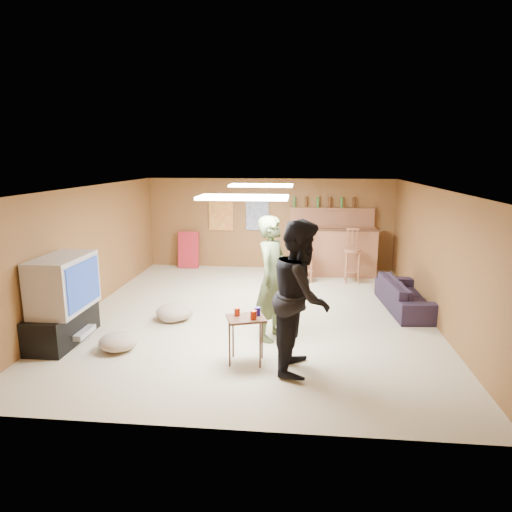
# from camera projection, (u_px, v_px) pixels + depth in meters

# --- Properties ---
(ground) EXTENTS (7.00, 7.00, 0.00)m
(ground) POSITION_uv_depth(u_px,v_px,m) (255.00, 314.00, 8.02)
(ground) COLOR #C3B795
(ground) RESTS_ON ground
(ceiling) EXTENTS (6.00, 7.00, 0.02)m
(ceiling) POSITION_uv_depth(u_px,v_px,m) (255.00, 188.00, 7.55)
(ceiling) COLOR silver
(ceiling) RESTS_ON ground
(wall_back) EXTENTS (6.00, 0.02, 2.20)m
(wall_back) POSITION_uv_depth(u_px,v_px,m) (270.00, 224.00, 11.19)
(wall_back) COLOR brown
(wall_back) RESTS_ON ground
(wall_front) EXTENTS (6.00, 0.02, 2.20)m
(wall_front) POSITION_uv_depth(u_px,v_px,m) (217.00, 327.00, 4.38)
(wall_front) COLOR brown
(wall_front) RESTS_ON ground
(wall_left) EXTENTS (0.02, 7.00, 2.20)m
(wall_left) POSITION_uv_depth(u_px,v_px,m) (87.00, 249.00, 8.08)
(wall_left) COLOR brown
(wall_left) RESTS_ON ground
(wall_right) EXTENTS (0.02, 7.00, 2.20)m
(wall_right) POSITION_uv_depth(u_px,v_px,m) (436.00, 256.00, 7.49)
(wall_right) COLOR brown
(wall_right) RESTS_ON ground
(tv_stand) EXTENTS (0.55, 1.30, 0.50)m
(tv_stand) POSITION_uv_depth(u_px,v_px,m) (63.00, 325.00, 6.77)
(tv_stand) COLOR black
(tv_stand) RESTS_ON ground
(dvd_box) EXTENTS (0.35, 0.50, 0.08)m
(dvd_box) POSITION_uv_depth(u_px,v_px,m) (77.00, 332.00, 6.77)
(dvd_box) COLOR #B2B2B7
(dvd_box) RESTS_ON tv_stand
(tv_body) EXTENTS (0.60, 1.10, 0.80)m
(tv_body) POSITION_uv_depth(u_px,v_px,m) (63.00, 283.00, 6.63)
(tv_body) COLOR #B2B2B7
(tv_body) RESTS_ON tv_stand
(tv_screen) EXTENTS (0.02, 0.95, 0.65)m
(tv_screen) POSITION_uv_depth(u_px,v_px,m) (84.00, 284.00, 6.60)
(tv_screen) COLOR navy
(tv_screen) RESTS_ON tv_body
(bar_counter) EXTENTS (2.00, 0.60, 1.10)m
(bar_counter) POSITION_uv_depth(u_px,v_px,m) (332.00, 251.00, 10.62)
(bar_counter) COLOR brown
(bar_counter) RESTS_ON ground
(bar_lip) EXTENTS (2.10, 0.12, 0.05)m
(bar_lip) POSITION_uv_depth(u_px,v_px,m) (333.00, 230.00, 10.26)
(bar_lip) COLOR #3E2214
(bar_lip) RESTS_ON bar_counter
(bar_shelf) EXTENTS (2.00, 0.18, 0.05)m
(bar_shelf) POSITION_uv_depth(u_px,v_px,m) (332.00, 209.00, 10.86)
(bar_shelf) COLOR brown
(bar_shelf) RESTS_ON bar_backing
(bar_backing) EXTENTS (2.00, 0.14, 0.60)m
(bar_backing) POSITION_uv_depth(u_px,v_px,m) (332.00, 221.00, 10.94)
(bar_backing) COLOR brown
(bar_backing) RESTS_ON bar_counter
(poster_left) EXTENTS (0.60, 0.03, 0.85)m
(poster_left) POSITION_uv_depth(u_px,v_px,m) (221.00, 213.00, 11.22)
(poster_left) COLOR #BF3F26
(poster_left) RESTS_ON wall_back
(poster_right) EXTENTS (0.55, 0.03, 0.80)m
(poster_right) POSITION_uv_depth(u_px,v_px,m) (257.00, 214.00, 11.13)
(poster_right) COLOR #334C99
(poster_right) RESTS_ON wall_back
(folding_chair_stack) EXTENTS (0.50, 0.26, 0.91)m
(folding_chair_stack) POSITION_uv_depth(u_px,v_px,m) (189.00, 250.00, 11.33)
(folding_chair_stack) COLOR red
(folding_chair_stack) RESTS_ON ground
(ceiling_panel_front) EXTENTS (1.20, 0.60, 0.04)m
(ceiling_panel_front) POSITION_uv_depth(u_px,v_px,m) (243.00, 197.00, 6.10)
(ceiling_panel_front) COLOR white
(ceiling_panel_front) RESTS_ON ceiling
(ceiling_panel_back) EXTENTS (1.20, 0.60, 0.04)m
(ceiling_panel_back) POSITION_uv_depth(u_px,v_px,m) (261.00, 185.00, 8.73)
(ceiling_panel_back) COLOR white
(ceiling_panel_back) RESTS_ON ceiling
(person_olive) EXTENTS (0.67, 0.80, 1.87)m
(person_olive) POSITION_uv_depth(u_px,v_px,m) (273.00, 278.00, 6.76)
(person_olive) COLOR #4E5B35
(person_olive) RESTS_ON ground
(person_black) EXTENTS (0.83, 1.02, 1.96)m
(person_black) POSITION_uv_depth(u_px,v_px,m) (301.00, 296.00, 5.76)
(person_black) COLOR black
(person_black) RESTS_ON ground
(sofa) EXTENTS (0.87, 1.89, 0.53)m
(sofa) POSITION_uv_depth(u_px,v_px,m) (407.00, 295.00, 8.21)
(sofa) COLOR black
(sofa) RESTS_ON ground
(tray_table) EXTENTS (0.59, 0.53, 0.63)m
(tray_table) POSITION_uv_depth(u_px,v_px,m) (246.00, 340.00, 6.06)
(tray_table) COLOR #3E2214
(tray_table) RESTS_ON ground
(cup_red_near) EXTENTS (0.08, 0.08, 0.10)m
(cup_red_near) POSITION_uv_depth(u_px,v_px,m) (237.00, 312.00, 6.05)
(cup_red_near) COLOR #BB2A0C
(cup_red_near) RESTS_ON tray_table
(cup_red_far) EXTENTS (0.10, 0.10, 0.11)m
(cup_red_far) POSITION_uv_depth(u_px,v_px,m) (253.00, 315.00, 5.92)
(cup_red_far) COLOR #BB2A0C
(cup_red_far) RESTS_ON tray_table
(cup_blue) EXTENTS (0.09, 0.09, 0.11)m
(cup_blue) POSITION_uv_depth(u_px,v_px,m) (257.00, 311.00, 6.06)
(cup_blue) COLOR #201697
(cup_blue) RESTS_ON tray_table
(bar_stool_left) EXTENTS (0.42, 0.42, 1.32)m
(bar_stool_left) POSITION_uv_depth(u_px,v_px,m) (306.00, 252.00, 9.99)
(bar_stool_left) COLOR brown
(bar_stool_left) RESTS_ON ground
(bar_stool_right) EXTENTS (0.49, 0.49, 1.21)m
(bar_stool_right) POSITION_uv_depth(u_px,v_px,m) (352.00, 255.00, 9.95)
(bar_stool_right) COLOR brown
(bar_stool_right) RESTS_ON ground
(cushion_near_tv) EXTENTS (0.82, 0.82, 0.28)m
(cushion_near_tv) POSITION_uv_depth(u_px,v_px,m) (175.00, 312.00, 7.71)
(cushion_near_tv) COLOR tan
(cushion_near_tv) RESTS_ON ground
(cushion_mid) EXTENTS (0.53, 0.53, 0.18)m
(cushion_mid) POSITION_uv_depth(u_px,v_px,m) (172.00, 316.00, 7.64)
(cushion_mid) COLOR tan
(cushion_mid) RESTS_ON ground
(cushion_far) EXTENTS (0.70, 0.70, 0.25)m
(cushion_far) POSITION_uv_depth(u_px,v_px,m) (118.00, 341.00, 6.50)
(cushion_far) COLOR tan
(cushion_far) RESTS_ON ground
(bottle_row) EXTENTS (1.48, 0.08, 0.26)m
(bottle_row) POSITION_uv_depth(u_px,v_px,m) (324.00, 202.00, 10.83)
(bottle_row) COLOR #3F7233
(bottle_row) RESTS_ON bar_shelf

